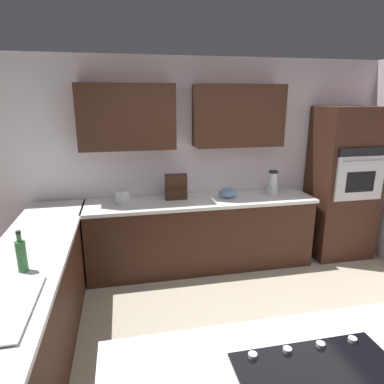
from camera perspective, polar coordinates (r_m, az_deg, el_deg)
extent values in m
plane|color=#9E937F|center=(3.19, 11.28, -26.22)|extent=(14.00, 14.00, 0.00)
cube|color=silver|center=(4.46, 1.73, 5.12)|extent=(6.00, 0.10, 2.60)
cube|color=#381E14|center=(4.29, 7.84, 12.64)|extent=(1.10, 0.34, 0.74)
cube|color=#381E14|center=(4.05, -10.96, 12.33)|extent=(1.10, 0.34, 0.74)
cube|color=#381E14|center=(4.33, 1.51, -7.25)|extent=(2.80, 0.60, 0.86)
cube|color=silver|center=(4.17, 1.55, -1.55)|extent=(2.84, 0.64, 0.04)
cube|color=#381E14|center=(3.29, -25.05, -16.77)|extent=(0.60, 2.90, 0.86)
cube|color=silver|center=(3.08, -26.02, -9.63)|extent=(0.64, 2.94, 0.04)
cube|color=#381E14|center=(4.95, 24.12, 1.31)|extent=(0.80, 0.60, 2.01)
cube|color=silver|center=(4.68, 26.51, 2.06)|extent=(0.66, 0.03, 0.56)
cube|color=black|center=(4.68, 26.54, 1.55)|extent=(0.40, 0.01, 0.26)
cube|color=black|center=(4.62, 27.01, 6.03)|extent=(0.66, 0.02, 0.11)
cylinder|color=silver|center=(4.61, 27.11, 4.61)|extent=(0.56, 0.02, 0.02)
cube|color=#515456|center=(2.55, -29.41, -14.81)|extent=(0.40, 0.30, 0.02)
cylinder|color=#B2B2B7|center=(2.05, 25.48, -21.59)|extent=(0.04, 0.04, 0.02)
cylinder|color=#B2B2B7|center=(1.96, 20.90, -22.95)|extent=(0.04, 0.04, 0.02)
cylinder|color=#B2B2B7|center=(1.88, 15.81, -24.28)|extent=(0.04, 0.04, 0.02)
cylinder|color=#B2B2B7|center=(1.82, 10.22, -25.52)|extent=(0.04, 0.04, 0.02)
cylinder|color=silver|center=(4.48, 13.41, 0.22)|extent=(0.15, 0.15, 0.11)
cylinder|color=silver|center=(4.44, 13.53, 2.03)|extent=(0.11, 0.11, 0.18)
cylinder|color=black|center=(4.42, 13.61, 3.34)|extent=(0.12, 0.12, 0.03)
ellipsoid|color=#668CB2|center=(4.26, 6.08, -0.13)|extent=(0.22, 0.22, 0.12)
cube|color=#381E14|center=(4.15, -2.72, 0.87)|extent=(0.26, 0.10, 0.32)
cube|color=#381E14|center=(4.09, -2.60, 0.68)|extent=(0.25, 0.02, 0.02)
cylinder|color=#B7BABF|center=(4.06, -11.67, -0.84)|extent=(0.17, 0.17, 0.17)
cylinder|color=#336B38|center=(2.75, -26.83, -9.69)|extent=(0.07, 0.07, 0.23)
cylinder|color=#336B38|center=(2.70, -27.21, -6.88)|extent=(0.03, 0.03, 0.06)
cylinder|color=black|center=(2.68, -27.32, -6.08)|extent=(0.04, 0.04, 0.02)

